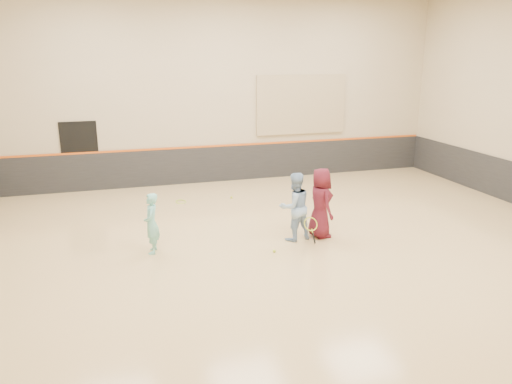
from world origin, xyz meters
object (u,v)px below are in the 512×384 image
object	(u,v)px
girl	(152,223)
instructor	(295,207)
young_man	(321,203)
spare_racket	(181,200)

from	to	relation	value
girl	instructor	world-z (taller)	instructor
girl	instructor	size ratio (longest dim) A/B	0.83
girl	young_man	world-z (taller)	young_man
girl	young_man	size ratio (longest dim) A/B	0.81
instructor	spare_racket	bearing A→B (deg)	-71.26
young_man	girl	bearing A→B (deg)	84.16
girl	instructor	distance (m)	3.25
instructor	young_man	xyz separation A→B (m)	(0.66, 0.02, 0.03)
girl	spare_racket	world-z (taller)	girl
instructor	young_man	bearing A→B (deg)	171.42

